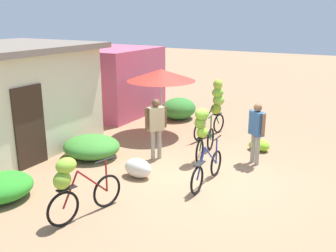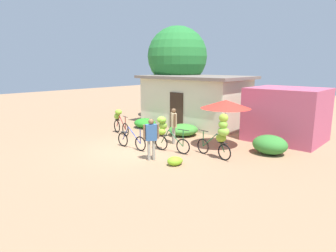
# 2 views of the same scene
# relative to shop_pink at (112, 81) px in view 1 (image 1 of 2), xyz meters

# --- Properties ---
(ground_plane) EXTENTS (60.00, 60.00, 0.00)m
(ground_plane) POSITION_rel_shop_pink_xyz_m (-3.83, -5.53, -1.21)
(ground_plane) COLOR #9A7454
(shop_pink) EXTENTS (3.20, 2.80, 2.43)m
(shop_pink) POSITION_rel_shop_pink_xyz_m (0.00, 0.00, 0.00)
(shop_pink) COLOR #B94E6B
(shop_pink) RESTS_ON ground
(hedge_bush_front_left) EXTENTS (1.25, 1.15, 0.52)m
(hedge_bush_front_left) POSITION_rel_shop_pink_xyz_m (-6.91, -2.39, -0.95)
(hedge_bush_front_left) COLOR #2C8E27
(hedge_bush_front_left) RESTS_ON ground
(hedge_bush_front_right) EXTENTS (1.41, 1.51, 0.56)m
(hedge_bush_front_right) POSITION_rel_shop_pink_xyz_m (-4.14, -2.40, -0.93)
(hedge_bush_front_right) COLOR #3C8430
(hedge_bush_front_right) RESTS_ON ground
(hedge_bush_mid) EXTENTS (1.37, 1.17, 0.75)m
(hedge_bush_mid) POSITION_rel_shop_pink_xyz_m (0.39, -2.63, -0.84)
(hedge_bush_mid) COLOR #347E30
(hedge_bush_mid) RESTS_ON ground
(market_umbrella) EXTENTS (2.09, 2.09, 2.03)m
(market_umbrella) POSITION_rel_shop_pink_xyz_m (-1.45, -2.97, 0.64)
(market_umbrella) COLOR beige
(market_umbrella) RESTS_ON ground
(bicycle_leftmost) EXTENTS (1.61, 0.51, 1.23)m
(bicycle_leftmost) POSITION_rel_shop_pink_xyz_m (-6.83, -4.26, -0.49)
(bicycle_leftmost) COLOR black
(bicycle_leftmost) RESTS_ON ground
(bicycle_near_pile) EXTENTS (1.69, 0.15, 0.93)m
(bicycle_near_pile) POSITION_rel_shop_pink_xyz_m (-4.25, -5.74, -0.87)
(bicycle_near_pile) COLOR black
(bicycle_near_pile) RESTS_ON ground
(bicycle_center_loaded) EXTENTS (1.65, 0.42, 1.42)m
(bicycle_center_loaded) POSITION_rel_shop_pink_xyz_m (-2.97, -5.05, -0.37)
(bicycle_center_loaded) COLOR black
(bicycle_center_loaded) RESTS_ON ground
(bicycle_by_shop) EXTENTS (1.68, 0.44, 1.73)m
(bicycle_by_shop) POSITION_rel_shop_pink_xyz_m (-0.72, -4.48, -0.23)
(bicycle_by_shop) COLOR black
(bicycle_by_shop) RESTS_ON ground
(banana_pile_on_ground) EXTENTS (0.64, 0.70, 0.31)m
(banana_pile_on_ground) POSITION_rel_shop_pink_xyz_m (-1.51, -6.12, -1.07)
(banana_pile_on_ground) COLOR olive
(banana_pile_on_ground) RESTS_ON ground
(produce_sack) EXTENTS (0.50, 0.74, 0.44)m
(produce_sack) POSITION_rel_shop_pink_xyz_m (-4.65, -4.19, -0.99)
(produce_sack) COLOR silver
(produce_sack) RESTS_ON ground
(person_vendor) EXTENTS (0.40, 0.49, 1.55)m
(person_vendor) POSITION_rel_shop_pink_xyz_m (-2.52, -6.29, -0.27)
(person_vendor) COLOR gray
(person_vendor) RESTS_ON ground
(person_bystander) EXTENTS (0.47, 0.41, 1.59)m
(person_bystander) POSITION_rel_shop_pink_xyz_m (-3.44, -3.96, -0.24)
(person_bystander) COLOR gray
(person_bystander) RESTS_ON ground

